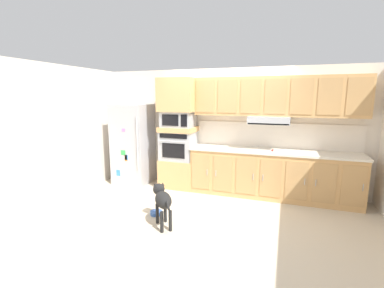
{
  "coord_description": "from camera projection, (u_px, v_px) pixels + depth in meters",
  "views": [
    {
      "loc": [
        1.15,
        -4.49,
        1.93
      ],
      "look_at": [
        -0.47,
        0.15,
        1.06
      ],
      "focal_mm": 25.18,
      "sensor_mm": 36.0,
      "label": 1
    }
  ],
  "objects": [
    {
      "name": "ground_plane",
      "position": [
        214.0,
        204.0,
        4.88
      ],
      "size": [
        9.6,
        9.6,
        0.0
      ],
      "primitive_type": "plane",
      "color": "beige"
    },
    {
      "name": "back_kitchen_wall",
      "position": [
        228.0,
        129.0,
        5.7
      ],
      "size": [
        6.2,
        0.12,
        2.5
      ],
      "primitive_type": "cube",
      "color": "silver",
      "rests_on": "ground"
    },
    {
      "name": "side_panel_left",
      "position": [
        84.0,
        130.0,
        5.57
      ],
      "size": [
        0.12,
        7.1,
        2.5
      ],
      "primitive_type": "cube",
      "color": "silver",
      "rests_on": "ground"
    },
    {
      "name": "refrigerator",
      "position": [
        133.0,
        144.0,
        6.03
      ],
      "size": [
        0.76,
        0.73,
        1.76
      ],
      "color": "#ADADB2",
      "rests_on": "ground"
    },
    {
      "name": "oven_base_cabinet",
      "position": [
        179.0,
        173.0,
        5.85
      ],
      "size": [
        0.74,
        0.62,
        0.6
      ],
      "primitive_type": "cube",
      "color": "tan",
      "rests_on": "ground"
    },
    {
      "name": "built_in_oven",
      "position": [
        179.0,
        145.0,
        5.74
      ],
      "size": [
        0.7,
        0.62,
        0.6
      ],
      "color": "#A8AAAF",
      "rests_on": "oven_base_cabinet"
    },
    {
      "name": "appliance_mid_shelf",
      "position": [
        179.0,
        129.0,
        5.68
      ],
      "size": [
        0.74,
        0.62,
        0.1
      ],
      "primitive_type": "cube",
      "color": "tan",
      "rests_on": "built_in_oven"
    },
    {
      "name": "microwave",
      "position": [
        178.0,
        119.0,
        5.64
      ],
      "size": [
        0.64,
        0.54,
        0.32
      ],
      "color": "#A8AAAF",
      "rests_on": "appliance_mid_shelf"
    },
    {
      "name": "appliance_upper_cabinet",
      "position": [
        178.0,
        95.0,
        5.56
      ],
      "size": [
        0.74,
        0.62,
        0.68
      ],
      "primitive_type": "cube",
      "color": "tan",
      "rests_on": "microwave"
    },
    {
      "name": "lower_cabinet_run",
      "position": [
        271.0,
        175.0,
        5.19
      ],
      "size": [
        3.11,
        0.63,
        0.88
      ],
      "color": "tan",
      "rests_on": "ground"
    },
    {
      "name": "countertop_slab",
      "position": [
        273.0,
        151.0,
        5.12
      ],
      "size": [
        3.15,
        0.64,
        0.04
      ],
      "primitive_type": "cube",
      "color": "silver",
      "rests_on": "lower_cabinet_run"
    },
    {
      "name": "backsplash_panel",
      "position": [
        274.0,
        135.0,
        5.34
      ],
      "size": [
        3.15,
        0.02,
        0.5
      ],
      "primitive_type": "cube",
      "color": "white",
      "rests_on": "countertop_slab"
    },
    {
      "name": "upper_cabinet_with_hood",
      "position": [
        275.0,
        98.0,
        5.06
      ],
      "size": [
        3.11,
        0.48,
        0.88
      ],
      "color": "tan",
      "rests_on": "backsplash_panel"
    },
    {
      "name": "screwdriver",
      "position": [
        273.0,
        150.0,
        5.06
      ],
      "size": [
        0.14,
        0.12,
        0.03
      ],
      "color": "red",
      "rests_on": "countertop_slab"
    },
    {
      "name": "dog",
      "position": [
        162.0,
        199.0,
        4.03
      ],
      "size": [
        0.53,
        0.64,
        0.6
      ],
      "rotation": [
        0.0,
        0.0,
        2.24
      ],
      "color": "black",
      "rests_on": "ground"
    },
    {
      "name": "dog_food_bowl",
      "position": [
        156.0,
        213.0,
        4.46
      ],
      "size": [
        0.2,
        0.2,
        0.06
      ],
      "color": "#3359A5",
      "rests_on": "ground"
    }
  ]
}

